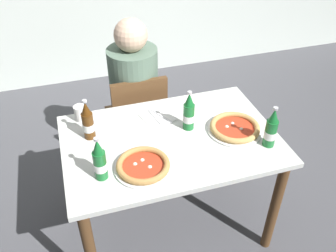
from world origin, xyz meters
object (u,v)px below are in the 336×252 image
(napkin_with_cutlery, at_px, (158,117))
(beer_bottle_left, at_px, (100,161))
(paper_cup, at_px, (80,113))
(beer_bottle_extra, at_px, (271,130))
(chair_behind_table, at_px, (138,118))
(beer_bottle_right, at_px, (88,122))
(pizza_margherita_near, at_px, (235,128))
(pizza_marinara_far, at_px, (143,166))
(beer_bottle_center, at_px, (189,113))
(diner_seated, at_px, (135,102))
(dining_table_main, at_px, (171,153))

(napkin_with_cutlery, bearing_deg, beer_bottle_left, -134.95)
(paper_cup, bearing_deg, napkin_with_cutlery, -14.05)
(beer_bottle_extra, bearing_deg, chair_behind_table, 124.16)
(napkin_with_cutlery, distance_m, paper_cup, 0.46)
(beer_bottle_right, relative_size, napkin_with_cutlery, 1.10)
(pizza_margherita_near, xyz_separation_m, pizza_marinara_far, (-0.58, -0.15, 0.00))
(pizza_marinara_far, relative_size, paper_cup, 3.10)
(paper_cup, bearing_deg, beer_bottle_extra, -29.38)
(beer_bottle_center, height_order, beer_bottle_right, same)
(beer_bottle_right, height_order, napkin_with_cutlery, beer_bottle_right)
(beer_bottle_extra, bearing_deg, beer_bottle_right, 159.01)
(pizza_marinara_far, distance_m, beer_bottle_center, 0.43)
(chair_behind_table, xyz_separation_m, beer_bottle_extra, (0.56, -0.82, 0.37))
(pizza_margherita_near, distance_m, beer_bottle_right, 0.83)
(diner_seated, distance_m, pizza_margherita_near, 0.85)
(pizza_marinara_far, xyz_separation_m, napkin_with_cutlery, (0.19, 0.41, -0.02))
(napkin_with_cutlery, bearing_deg, diner_seated, 96.35)
(diner_seated, relative_size, pizza_marinara_far, 4.11)
(chair_behind_table, bearing_deg, pizza_marinara_far, 78.84)
(dining_table_main, relative_size, diner_seated, 0.99)
(pizza_marinara_far, bearing_deg, pizza_margherita_near, 14.45)
(chair_behind_table, height_order, pizza_margherita_near, chair_behind_table)
(napkin_with_cutlery, bearing_deg, pizza_marinara_far, -115.34)
(beer_bottle_center, height_order, napkin_with_cutlery, beer_bottle_center)
(pizza_margherita_near, height_order, beer_bottle_center, beer_bottle_center)
(pizza_margherita_near, height_order, beer_bottle_right, beer_bottle_right)
(chair_behind_table, distance_m, napkin_with_cutlery, 0.48)
(beer_bottle_center, bearing_deg, napkin_with_cutlery, 132.28)
(chair_behind_table, distance_m, beer_bottle_left, 0.95)
(dining_table_main, bearing_deg, pizza_marinara_far, -136.81)
(diner_seated, bearing_deg, pizza_marinara_far, -99.61)
(pizza_margherita_near, height_order, napkin_with_cutlery, pizza_margherita_near)
(beer_bottle_center, distance_m, beer_bottle_extra, 0.46)
(beer_bottle_left, height_order, beer_bottle_extra, same)
(diner_seated, relative_size, beer_bottle_right, 4.89)
(pizza_margherita_near, relative_size, beer_bottle_extra, 1.26)
(pizza_marinara_far, xyz_separation_m, beer_bottle_left, (-0.21, 0.01, 0.08))
(beer_bottle_center, bearing_deg, diner_seated, 107.55)
(beer_bottle_center, xyz_separation_m, paper_cup, (-0.59, 0.27, -0.06))
(pizza_margherita_near, bearing_deg, beer_bottle_extra, -53.17)
(pizza_margherita_near, bearing_deg, pizza_marinara_far, -165.55)
(beer_bottle_extra, relative_size, napkin_with_cutlery, 1.10)
(dining_table_main, height_order, beer_bottle_extra, beer_bottle_extra)
(dining_table_main, distance_m, pizza_marinara_far, 0.31)
(beer_bottle_extra, bearing_deg, napkin_with_cutlery, 140.02)
(dining_table_main, distance_m, chair_behind_table, 0.63)
(dining_table_main, relative_size, beer_bottle_extra, 4.86)
(paper_cup, bearing_deg, dining_table_main, -35.51)
(beer_bottle_left, bearing_deg, pizza_margherita_near, 10.33)
(pizza_marinara_far, height_order, beer_bottle_center, beer_bottle_center)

